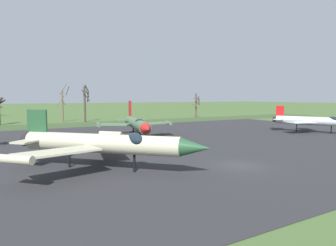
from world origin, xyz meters
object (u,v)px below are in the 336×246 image
(jet_fighter_front_left, at_px, (316,121))
(jet_fighter_rear_center, at_px, (105,143))
(jet_fighter_rear_left, at_px, (137,124))
(info_placard_rear_left, at_px, (150,143))

(jet_fighter_front_left, bearing_deg, jet_fighter_rear_center, -169.71)
(jet_fighter_rear_center, height_order, jet_fighter_rear_left, jet_fighter_rear_left)
(jet_fighter_front_left, bearing_deg, info_placard_rear_left, 179.20)
(jet_fighter_rear_left, distance_m, info_placard_rear_left, 8.38)
(jet_fighter_front_left, height_order, jet_fighter_rear_left, jet_fighter_rear_left)
(jet_fighter_rear_left, xyz_separation_m, info_placard_rear_left, (-1.73, -8.04, -1.64))
(jet_fighter_rear_center, bearing_deg, jet_fighter_front_left, 10.29)
(jet_fighter_rear_center, relative_size, jet_fighter_rear_left, 0.93)
(jet_fighter_rear_left, relative_size, info_placard_rear_left, 14.33)
(jet_fighter_front_left, relative_size, jet_fighter_rear_center, 0.97)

